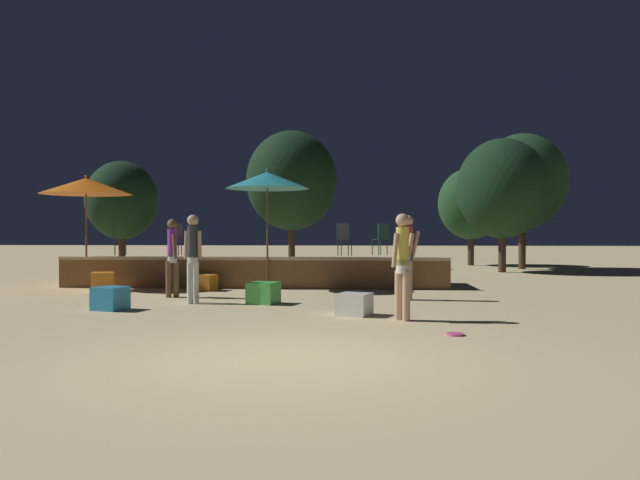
{
  "coord_description": "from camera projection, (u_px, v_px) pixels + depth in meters",
  "views": [
    {
      "loc": [
        0.89,
        -7.3,
        1.51
      ],
      "look_at": [
        0.0,
        6.9,
        1.32
      ],
      "focal_mm": 35.0,
      "sensor_mm": 36.0,
      "label": 1
    }
  ],
  "objects": [
    {
      "name": "ground_plane",
      "position": [
        284.0,
        359.0,
        7.36
      ],
      "size": [
        120.0,
        120.0,
        0.0
      ],
      "primitive_type": "plane",
      "color": "#D1B784"
    },
    {
      "name": "wooden_deck",
      "position": [
        258.0,
        272.0,
        17.51
      ],
      "size": [
        10.4,
        2.32,
        0.84
      ],
      "color": "brown",
      "rests_on": "ground"
    },
    {
      "name": "patio_umbrella_0",
      "position": [
        267.0,
        180.0,
        16.24
      ],
      "size": [
        2.18,
        2.18,
        3.15
      ],
      "color": "brown",
      "rests_on": "ground"
    },
    {
      "name": "patio_umbrella_1",
      "position": [
        86.0,
        186.0,
        16.69
      ],
      "size": [
        2.39,
        2.39,
        3.03
      ],
      "color": "brown",
      "rests_on": "ground"
    },
    {
      "name": "cube_seat_0",
      "position": [
        354.0,
        304.0,
        11.22
      ],
      "size": [
        0.7,
        0.7,
        0.4
      ],
      "rotation": [
        0.0,
        0.0,
        -0.36
      ],
      "color": "white",
      "rests_on": "ground"
    },
    {
      "name": "cube_seat_1",
      "position": [
        263.0,
        293.0,
        13.02
      ],
      "size": [
        0.7,
        0.7,
        0.45
      ],
      "rotation": [
        0.0,
        0.0,
        -0.28
      ],
      "color": "#4CC651",
      "rests_on": "ground"
    },
    {
      "name": "cube_seat_2",
      "position": [
        204.0,
        283.0,
        15.93
      ],
      "size": [
        0.66,
        0.66,
        0.41
      ],
      "rotation": [
        0.0,
        0.0,
        -0.2
      ],
      "color": "orange",
      "rests_on": "ground"
    },
    {
      "name": "cube_seat_3",
      "position": [
        110.0,
        298.0,
        11.97
      ],
      "size": [
        0.67,
        0.67,
        0.45
      ],
      "rotation": [
        0.0,
        0.0,
        -0.28
      ],
      "color": "#2D9EDB",
      "rests_on": "ground"
    },
    {
      "name": "cube_seat_4",
      "position": [
        103.0,
        282.0,
        15.73
      ],
      "size": [
        0.72,
        0.72,
        0.48
      ],
      "rotation": [
        0.0,
        0.0,
        0.37
      ],
      "color": "orange",
      "rests_on": "ground"
    },
    {
      "name": "person_0",
      "position": [
        172.0,
        254.0,
        14.28
      ],
      "size": [
        0.35,
        0.49,
        1.8
      ],
      "rotation": [
        0.0,
        0.0,
        0.57
      ],
      "color": "brown",
      "rests_on": "ground"
    },
    {
      "name": "person_1",
      "position": [
        402.0,
        261.0,
        10.54
      ],
      "size": [
        0.44,
        0.43,
        1.81
      ],
      "rotation": [
        0.0,
        0.0,
        2.33
      ],
      "color": "tan",
      "rests_on": "ground"
    },
    {
      "name": "person_2",
      "position": [
        408.0,
        252.0,
        13.73
      ],
      "size": [
        0.52,
        0.3,
        1.87
      ],
      "rotation": [
        0.0,
        0.0,
        1.9
      ],
      "color": "tan",
      "rests_on": "ground"
    },
    {
      "name": "person_3",
      "position": [
        193.0,
        254.0,
        13.08
      ],
      "size": [
        0.45,
        0.29,
        1.86
      ],
      "rotation": [
        0.0,
        0.0,
        4.27
      ],
      "color": "white",
      "rests_on": "ground"
    },
    {
      "name": "bistro_chair_0",
      "position": [
        344.0,
        236.0,
        17.19
      ],
      "size": [
        0.43,
        0.43,
        0.9
      ],
      "rotation": [
        0.0,
        0.0,
        2.85
      ],
      "color": "#2D3338",
      "rests_on": "wooden_deck"
    },
    {
      "name": "bistro_chair_1",
      "position": [
        176.0,
        236.0,
        17.65
      ],
      "size": [
        0.4,
        0.4,
        0.9
      ],
      "rotation": [
        0.0,
        0.0,
        6.28
      ],
      "color": "#47474C",
      "rests_on": "wooden_deck"
    },
    {
      "name": "bistro_chair_2",
      "position": [
        382.0,
        236.0,
        17.66
      ],
      "size": [
        0.47,
        0.48,
        0.9
      ],
      "rotation": [
        0.0,
        0.0,
        3.76
      ],
      "color": "#1E4C47",
      "rests_on": "wooden_deck"
    },
    {
      "name": "bistro_chair_3",
      "position": [
        117.0,
        236.0,
        17.79
      ],
      "size": [
        0.44,
        0.44,
        0.9
      ],
      "rotation": [
        0.0,
        0.0,
        1.93
      ],
      "color": "#2D3338",
      "rests_on": "wooden_deck"
    },
    {
      "name": "frisbee_disc",
      "position": [
        455.0,
        334.0,
        9.04
      ],
      "size": [
        0.25,
        0.25,
        0.03
      ],
      "color": "#E54C99",
      "rests_on": "ground"
    },
    {
      "name": "background_tree_0",
      "position": [
        471.0,
        204.0,
        27.83
      ],
      "size": [
        2.91,
        2.91,
        4.37
      ],
      "color": "#3D2B1C",
      "rests_on": "ground"
    },
    {
      "name": "background_tree_1",
      "position": [
        522.0,
        182.0,
        25.0
      ],
      "size": [
        3.51,
        3.51,
        5.44
      ],
      "color": "#3D2B1C",
      "rests_on": "ground"
    },
    {
      "name": "background_tree_2",
      "position": [
        502.0,
        189.0,
        23.06
      ],
      "size": [
        3.36,
        3.36,
        4.96
      ],
      "color": "#3D2B1C",
      "rests_on": "ground"
    },
    {
      "name": "background_tree_3",
      "position": [
        122.0,
        200.0,
        26.53
      ],
      "size": [
        3.03,
        3.03,
        4.51
      ],
      "color": "#3D2B1C",
      "rests_on": "ground"
    },
    {
      "name": "background_tree_4",
      "position": [
        292.0,
        181.0,
        25.9
      ],
      "size": [
        3.76,
        3.76,
        5.7
      ],
      "color": "#3D2B1C",
      "rests_on": "ground"
    }
  ]
}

